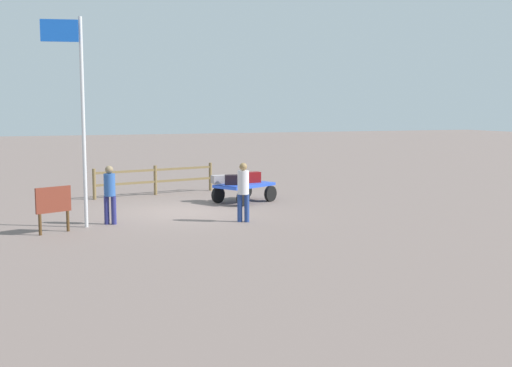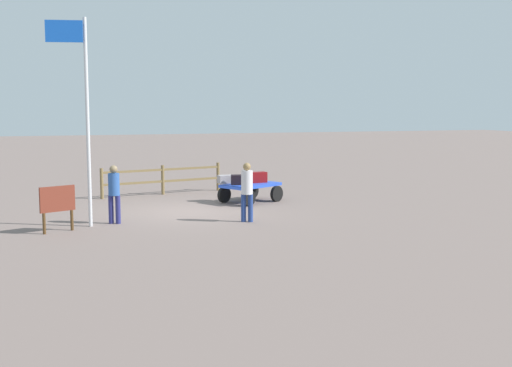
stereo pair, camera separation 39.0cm
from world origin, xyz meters
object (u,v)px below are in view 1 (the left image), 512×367
Objects in this scene: worker_lead at (243,188)px; flagpole at (78,103)px; worker_trailing at (110,191)px; luggage_cart at (244,189)px; suitcase_maroon at (233,180)px; suitcase_navy at (220,179)px; suitcase_grey at (252,177)px; signboard at (53,203)px.

flagpole is at bearing -9.85° from worker_lead.
worker_trailing is at bearing -15.09° from worker_lead.
luggage_cart is 3.86m from worker_lead.
worker_trailing is at bearing 29.09° from suitcase_maroon.
flagpole is at bearing 32.93° from suitcase_navy.
luggage_cart is 0.88m from suitcase_navy.
suitcase_grey is at bearing 170.25° from suitcase_navy.
flagpole is 2.73m from signboard.
suitcase_grey is (-1.07, 0.18, 0.04)m from suitcase_navy.
worker_trailing is (4.44, 2.47, 0.13)m from suitcase_maroon.
flagpole is 4.63× the size of signboard.
suitcase_grey is at bearing -151.98° from signboard.
suitcase_grey is 0.38× the size of worker_lead.
suitcase_navy is at bearing -144.20° from worker_trailing.
signboard is (5.12, -0.18, -0.18)m from worker_lead.
suitcase_grey is 0.52× the size of signboard.
suitcase_grey is 0.39× the size of worker_trailing.
suitcase_grey is (-0.35, -0.21, 0.35)m from luggage_cart.
flagpole is (0.79, 0.21, 2.41)m from worker_trailing.
luggage_cart is at bearing -153.61° from flagpole.
flagpole reaches higher than suitcase_navy.
flagpole is (5.24, 2.68, 2.53)m from suitcase_maroon.
worker_trailing reaches higher than luggage_cart.
signboard is at bearing 27.85° from luggage_cart.
flagpole is at bearing 26.39° from luggage_cart.
worker_lead is 1.03× the size of worker_trailing.
signboard is (0.75, 0.58, -2.56)m from flagpole.
worker_lead is 5.13m from signboard.
suitcase_maroon is 5.09m from worker_trailing.
worker_trailing reaches higher than suitcase_grey.
worker_lead reaches higher than signboard.
suitcase_maroon is 0.35× the size of worker_trailing.
signboard is at bearing -2.02° from worker_lead.
signboard is (6.45, 3.41, 0.31)m from luggage_cart.
suitcase_navy is 0.50× the size of signboard.
suitcase_grey is 0.11× the size of flagpole.
worker_lead is 5.03m from flagpole.
suitcase_grey is at bearing -155.99° from suitcase_maroon.
worker_lead is at bearing 177.98° from signboard.
flagpole is at bearing 14.52° from worker_trailing.
worker_lead is at bearing 170.15° from flagpole.
signboard is at bearing 37.73° from flagpole.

